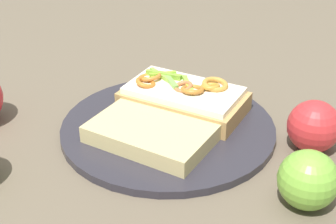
% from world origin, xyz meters
% --- Properties ---
extents(ground_plane, '(2.00, 2.00, 0.00)m').
position_xyz_m(ground_plane, '(0.00, 0.00, 0.00)').
color(ground_plane, brown).
rests_on(ground_plane, ground).
extents(plate, '(0.30, 0.30, 0.01)m').
position_xyz_m(plate, '(0.00, 0.00, 0.01)').
color(plate, '#29262E').
rests_on(plate, ground_plane).
extents(sandwich, '(0.15, 0.20, 0.05)m').
position_xyz_m(sandwich, '(-0.05, -0.02, 0.03)').
color(sandwich, '#AC844D').
rests_on(sandwich, plate).
extents(bread_slice_side, '(0.15, 0.18, 0.02)m').
position_xyz_m(bread_slice_side, '(0.04, 0.02, 0.02)').
color(bread_slice_side, tan).
rests_on(bread_slice_side, plate).
extents(apple_1, '(0.08, 0.08, 0.07)m').
position_xyz_m(apple_1, '(-0.01, 0.22, 0.03)').
color(apple_1, '#70A938').
rests_on(apple_1, ground_plane).
extents(apple_4, '(0.09, 0.09, 0.07)m').
position_xyz_m(apple_4, '(-0.11, 0.16, 0.03)').
color(apple_4, red).
rests_on(apple_4, ground_plane).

